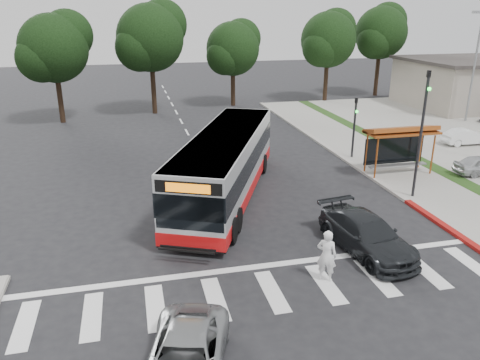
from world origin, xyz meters
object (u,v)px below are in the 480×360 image
object	(u,v)px
pedestrian	(327,256)
transit_bus	(226,166)
dark_sedan	(367,235)
silver_suv_south	(185,360)

from	to	relation	value
pedestrian	transit_bus	bearing A→B (deg)	-41.89
pedestrian	dark_sedan	bearing A→B (deg)	-110.22
dark_sedan	transit_bus	bearing A→B (deg)	113.23
pedestrian	silver_suv_south	world-z (taller)	pedestrian
silver_suv_south	pedestrian	bearing A→B (deg)	49.67
pedestrian	dark_sedan	size ratio (longest dim) A/B	0.39
transit_bus	pedestrian	world-z (taller)	transit_bus
transit_bus	pedestrian	xyz separation A→B (m)	(1.84, -8.63, -0.70)
pedestrian	silver_suv_south	bearing A→B (deg)	69.67
dark_sedan	silver_suv_south	distance (m)	9.54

